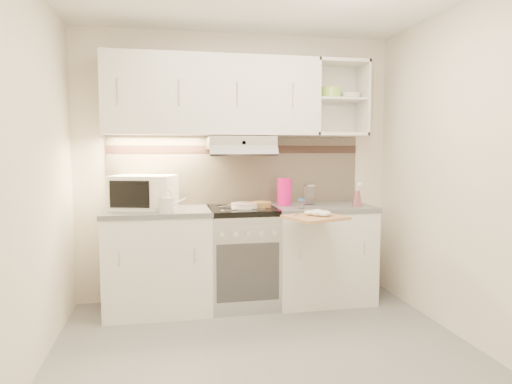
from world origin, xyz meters
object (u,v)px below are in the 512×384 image
(microwave, at_px, (144,192))
(glass_jar, at_px, (310,194))
(cutting_board, at_px, (315,217))
(watering_can, at_px, (167,204))
(electric_range, at_px, (242,256))
(pink_pitcher, at_px, (284,192))
(plate_stack, at_px, (244,205))
(spray_bottle, at_px, (357,196))

(microwave, bearing_deg, glass_jar, 17.47)
(cutting_board, bearing_deg, watering_can, 145.83)
(electric_range, distance_m, pink_pitcher, 0.71)
(electric_range, bearing_deg, cutting_board, -45.27)
(microwave, height_order, pink_pitcher, microwave)
(watering_can, height_order, plate_stack, watering_can)
(watering_can, height_order, glass_jar, watering_can)
(plate_stack, xyz_separation_m, spray_bottle, (1.04, -0.10, 0.07))
(pink_pitcher, relative_size, glass_jar, 1.36)
(pink_pitcher, height_order, spray_bottle, pink_pitcher)
(electric_range, xyz_separation_m, watering_can, (-0.66, -0.22, 0.52))
(plate_stack, bearing_deg, electric_range, 110.38)
(microwave, xyz_separation_m, plate_stack, (0.88, -0.10, -0.13))
(glass_jar, bearing_deg, spray_bottle, -30.50)
(microwave, xyz_separation_m, cutting_board, (1.38, -0.59, -0.18))
(microwave, bearing_deg, electric_range, 11.88)
(electric_range, xyz_separation_m, cutting_board, (0.52, -0.52, 0.42))
(spray_bottle, bearing_deg, electric_range, -176.90)
(microwave, height_order, glass_jar, microwave)
(watering_can, height_order, cutting_board, watering_can)
(electric_range, height_order, watering_can, watering_can)
(glass_jar, bearing_deg, watering_can, -166.65)
(pink_pitcher, relative_size, cutting_board, 0.60)
(plate_stack, height_order, cutting_board, plate_stack)
(electric_range, bearing_deg, plate_stack, -69.62)
(watering_can, distance_m, pink_pitcher, 1.11)
(watering_can, height_order, spray_bottle, spray_bottle)
(spray_bottle, xyz_separation_m, cutting_board, (-0.53, -0.39, -0.12))
(electric_range, distance_m, plate_stack, 0.47)
(plate_stack, height_order, pink_pitcher, pink_pitcher)
(pink_pitcher, bearing_deg, plate_stack, -179.90)
(pink_pitcher, bearing_deg, glass_jar, -9.76)
(watering_can, xyz_separation_m, plate_stack, (0.68, 0.18, -0.05))
(glass_jar, bearing_deg, pink_pitcher, -174.67)
(spray_bottle, distance_m, cutting_board, 0.67)
(electric_range, relative_size, plate_stack, 3.80)
(electric_range, distance_m, watering_can, 0.87)
(watering_can, bearing_deg, electric_range, 10.28)
(watering_can, relative_size, glass_jar, 1.21)
(microwave, distance_m, watering_can, 0.36)
(electric_range, bearing_deg, spray_bottle, -6.98)
(electric_range, distance_m, microwave, 1.05)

